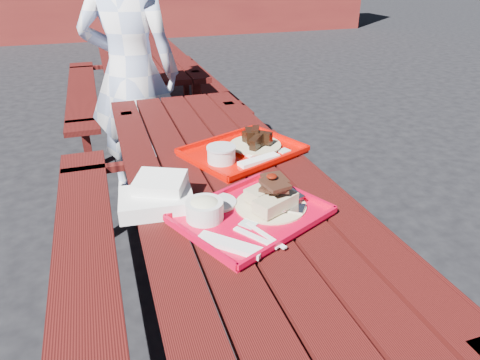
{
  "coord_description": "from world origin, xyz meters",
  "views": [
    {
      "loc": [
        -0.42,
        -1.42,
        1.51
      ],
      "look_at": [
        0.0,
        -0.15,
        0.82
      ],
      "focal_mm": 32.0,
      "sensor_mm": 36.0,
      "label": 1
    }
  ],
  "objects_px": {
    "picnic_table_near": "(228,221)",
    "far_tray": "(243,150)",
    "near_tray": "(247,207)",
    "person": "(131,73)",
    "picnic_table_far": "(143,72)"
  },
  "relations": [
    {
      "from": "picnic_table_near",
      "to": "far_tray",
      "type": "relative_size",
      "value": 4.16
    },
    {
      "from": "picnic_table_near",
      "to": "near_tray",
      "type": "distance_m",
      "value": 0.36
    },
    {
      "from": "person",
      "to": "near_tray",
      "type": "bearing_deg",
      "value": 116.83
    },
    {
      "from": "picnic_table_far",
      "to": "near_tray",
      "type": "distance_m",
      "value": 3.09
    },
    {
      "from": "far_tray",
      "to": "person",
      "type": "xyz_separation_m",
      "value": [
        -0.34,
        1.23,
        0.09
      ]
    },
    {
      "from": "picnic_table_far",
      "to": "person",
      "type": "xyz_separation_m",
      "value": [
        -0.21,
        -1.36,
        0.3
      ]
    },
    {
      "from": "picnic_table_far",
      "to": "far_tray",
      "type": "height_order",
      "value": "far_tray"
    },
    {
      "from": "picnic_table_near",
      "to": "person",
      "type": "bearing_deg",
      "value": 98.42
    },
    {
      "from": "picnic_table_far",
      "to": "picnic_table_near",
      "type": "bearing_deg",
      "value": -90.0
    },
    {
      "from": "picnic_table_far",
      "to": "near_tray",
      "type": "xyz_separation_m",
      "value": [
        -0.02,
        -3.08,
        0.22
      ]
    },
    {
      "from": "near_tray",
      "to": "picnic_table_far",
      "type": "bearing_deg",
      "value": 89.65
    },
    {
      "from": "far_tray",
      "to": "near_tray",
      "type": "bearing_deg",
      "value": -107.26
    },
    {
      "from": "picnic_table_far",
      "to": "far_tray",
      "type": "xyz_separation_m",
      "value": [
        0.13,
        -2.6,
        0.21
      ]
    },
    {
      "from": "picnic_table_far",
      "to": "far_tray",
      "type": "bearing_deg",
      "value": -87.12
    },
    {
      "from": "picnic_table_near",
      "to": "picnic_table_far",
      "type": "relative_size",
      "value": 1.0
    }
  ]
}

